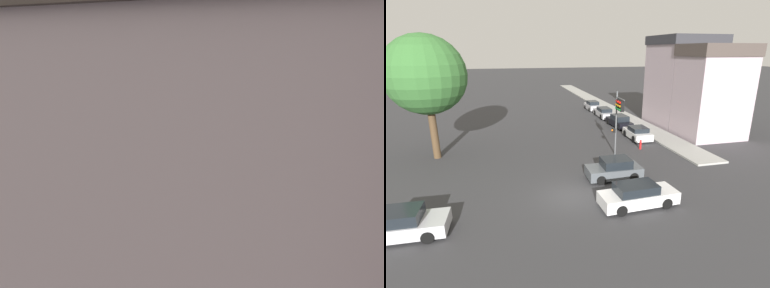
# 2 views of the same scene
# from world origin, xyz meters

# --- Properties ---
(ground_plane) EXTENTS (300.00, 300.00, 0.00)m
(ground_plane) POSITION_xyz_m (0.00, 0.00, 0.00)
(ground_plane) COLOR #333335
(sidewalk_strip) EXTENTS (2.94, 60.00, 0.16)m
(sidewalk_strip) POSITION_xyz_m (12.56, 32.53, 0.08)
(sidewalk_strip) COLOR #9E9E99
(sidewalk_strip) RESTS_ON ground_plane
(rowhouse_backdrop) EXTENTS (7.07, 12.50, 10.77)m
(rowhouse_backdrop) POSITION_xyz_m (17.62, 13.94, 5.22)
(rowhouse_backdrop) COLOR #B29EA8
(rowhouse_backdrop) RESTS_ON ground_plane
(street_tree) EXTENTS (6.49, 6.49, 10.41)m
(street_tree) POSITION_xyz_m (-9.94, 9.95, 7.14)
(street_tree) COLOR #4C3823
(street_tree) RESTS_ON ground_plane
(traffic_signal) EXTENTS (0.54, 2.12, 5.72)m
(traffic_signal) POSITION_xyz_m (5.50, 6.36, 4.10)
(traffic_signal) COLOR #515456
(traffic_signal) RESTS_ON ground_plane
(crossing_car_0) EXTENTS (4.42, 2.11, 1.47)m
(crossing_car_0) POSITION_xyz_m (-9.40, -2.23, 0.69)
(crossing_car_0) COLOR #B7B7BC
(crossing_car_0) RESTS_ON ground_plane
(crossing_car_1) EXTENTS (4.83, 2.07, 1.45)m
(crossing_car_1) POSITION_xyz_m (3.51, -2.22, 0.69)
(crossing_car_1) COLOR silver
(crossing_car_1) RESTS_ON ground_plane
(crossing_car_2) EXTENTS (4.01, 2.07, 1.53)m
(crossing_car_2) POSITION_xyz_m (3.60, 2.01, 0.72)
(crossing_car_2) COLOR #4C5156
(crossing_car_2) RESTS_ON ground_plane
(parked_car_0) EXTENTS (2.06, 3.93, 1.36)m
(parked_car_0) POSITION_xyz_m (9.65, 11.07, 0.66)
(parked_car_0) COLOR silver
(parked_car_0) RESTS_ON ground_plane
(parked_car_1) EXTENTS (2.02, 4.65, 1.47)m
(parked_car_1) POSITION_xyz_m (9.79, 16.71, 0.69)
(parked_car_1) COLOR black
(parked_car_1) RESTS_ON ground_plane
(parked_car_2) EXTENTS (1.95, 4.82, 1.38)m
(parked_car_2) POSITION_xyz_m (9.72, 22.40, 0.67)
(parked_car_2) COLOR #B7B7BC
(parked_car_2) RESTS_ON ground_plane
(parked_car_3) EXTENTS (1.86, 3.90, 1.44)m
(parked_car_3) POSITION_xyz_m (9.70, 27.95, 0.68)
(parked_car_3) COLOR #B7B7BC
(parked_car_3) RESTS_ON ground_plane
(fire_hydrant) EXTENTS (0.22, 0.22, 0.92)m
(fire_hydrant) POSITION_xyz_m (8.47, 7.84, 0.49)
(fire_hydrant) COLOR red
(fire_hydrant) RESTS_ON ground_plane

